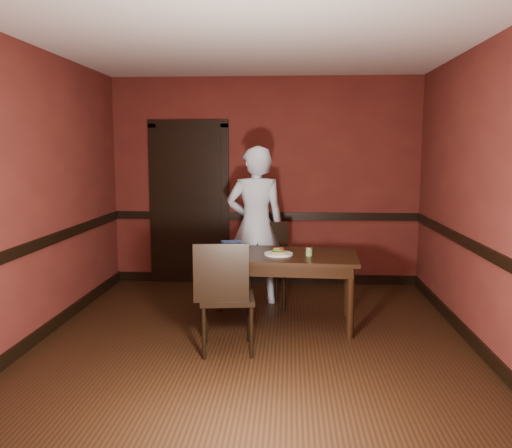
# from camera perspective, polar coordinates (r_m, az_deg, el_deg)

# --- Properties ---
(floor) EXTENTS (4.00, 4.50, 0.01)m
(floor) POSITION_cam_1_polar(r_m,az_deg,el_deg) (5.16, -0.25, -12.18)
(floor) COLOR black
(floor) RESTS_ON ground
(ceiling) EXTENTS (4.00, 4.50, 0.01)m
(ceiling) POSITION_cam_1_polar(r_m,az_deg,el_deg) (4.94, -0.27, 18.76)
(ceiling) COLOR silver
(ceiling) RESTS_ON ground
(wall_back) EXTENTS (4.00, 0.02, 2.70)m
(wall_back) POSITION_cam_1_polar(r_m,az_deg,el_deg) (7.10, 0.96, 4.47)
(wall_back) COLOR #561F1A
(wall_back) RESTS_ON ground
(wall_front) EXTENTS (4.00, 0.02, 2.70)m
(wall_front) POSITION_cam_1_polar(r_m,az_deg,el_deg) (2.64, -3.53, -1.18)
(wall_front) COLOR #561F1A
(wall_front) RESTS_ON ground
(wall_left) EXTENTS (0.02, 4.50, 2.70)m
(wall_left) POSITION_cam_1_polar(r_m,az_deg,el_deg) (5.38, -22.06, 2.84)
(wall_left) COLOR #561F1A
(wall_left) RESTS_ON ground
(wall_right) EXTENTS (0.02, 4.50, 2.70)m
(wall_right) POSITION_cam_1_polar(r_m,az_deg,el_deg) (5.13, 22.64, 2.60)
(wall_right) COLOR #561F1A
(wall_right) RESTS_ON ground
(dado_back) EXTENTS (4.00, 0.03, 0.10)m
(dado_back) POSITION_cam_1_polar(r_m,az_deg,el_deg) (7.13, 0.95, 0.85)
(dado_back) COLOR black
(dado_back) RESTS_ON ground
(dado_left) EXTENTS (0.03, 4.50, 0.10)m
(dado_left) POSITION_cam_1_polar(r_m,az_deg,el_deg) (5.43, -21.67, -1.89)
(dado_left) COLOR black
(dado_left) RESTS_ON ground
(dado_right) EXTENTS (0.03, 4.50, 0.10)m
(dado_right) POSITION_cam_1_polar(r_m,az_deg,el_deg) (5.18, 22.23, -2.35)
(dado_right) COLOR black
(dado_right) RESTS_ON ground
(baseboard_back) EXTENTS (4.00, 0.03, 0.12)m
(baseboard_back) POSITION_cam_1_polar(r_m,az_deg,el_deg) (7.28, 0.93, -5.72)
(baseboard_back) COLOR black
(baseboard_back) RESTS_ON ground
(baseboard_left) EXTENTS (0.03, 4.50, 0.12)m
(baseboard_left) POSITION_cam_1_polar(r_m,az_deg,el_deg) (5.62, -21.24, -10.37)
(baseboard_left) COLOR black
(baseboard_left) RESTS_ON ground
(baseboard_right) EXTENTS (0.03, 4.50, 0.12)m
(baseboard_right) POSITION_cam_1_polar(r_m,az_deg,el_deg) (5.39, 21.76, -11.18)
(baseboard_right) COLOR black
(baseboard_right) RESTS_ON ground
(door) EXTENTS (1.05, 0.07, 2.20)m
(door) POSITION_cam_1_polar(r_m,az_deg,el_deg) (7.21, -7.03, 2.40)
(door) COLOR black
(door) RESTS_ON ground
(dining_table) EXTENTS (1.60, 0.96, 0.73)m
(dining_table) POSITION_cam_1_polar(r_m,az_deg,el_deg) (5.53, 2.48, -6.85)
(dining_table) COLOR black
(dining_table) RESTS_ON floor
(chair_far) EXTENTS (0.53, 0.53, 0.94)m
(chair_far) POSITION_cam_1_polar(r_m,az_deg,el_deg) (6.10, 0.83, -4.43)
(chair_far) COLOR black
(chair_far) RESTS_ON floor
(chair_near) EXTENTS (0.52, 0.52, 0.99)m
(chair_near) POSITION_cam_1_polar(r_m,az_deg,el_deg) (4.79, -3.04, -7.53)
(chair_near) COLOR black
(chair_near) RESTS_ON floor
(person) EXTENTS (0.72, 0.54, 1.81)m
(person) POSITION_cam_1_polar(r_m,az_deg,el_deg) (6.20, -0.04, -0.16)
(person) COLOR silver
(person) RESTS_ON floor
(sandwich_plate) EXTENTS (0.29, 0.29, 0.07)m
(sandwich_plate) POSITION_cam_1_polar(r_m,az_deg,el_deg) (5.40, 2.38, -3.05)
(sandwich_plate) COLOR white
(sandwich_plate) RESTS_ON dining_table
(sauce_jar) EXTENTS (0.07, 0.07, 0.08)m
(sauce_jar) POSITION_cam_1_polar(r_m,az_deg,el_deg) (5.36, 5.60, -2.93)
(sauce_jar) COLOR #658844
(sauce_jar) RESTS_ON dining_table
(cheese_saucer) EXTENTS (0.16, 0.16, 0.05)m
(cheese_saucer) POSITION_cam_1_polar(r_m,az_deg,el_deg) (5.53, -1.58, -2.78)
(cheese_saucer) COLOR white
(cheese_saucer) RESTS_ON dining_table
(food_tub) EXTENTS (0.24, 0.20, 0.09)m
(food_tub) POSITION_cam_1_polar(r_m,az_deg,el_deg) (5.69, -2.57, -2.24)
(food_tub) COLOR blue
(food_tub) RESTS_ON dining_table
(wrapped_veg) EXTENTS (0.23, 0.20, 0.07)m
(wrapped_veg) POSITION_cam_1_polar(r_m,az_deg,el_deg) (5.16, -2.80, -3.40)
(wrapped_veg) COLOR #12431C
(wrapped_veg) RESTS_ON dining_table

